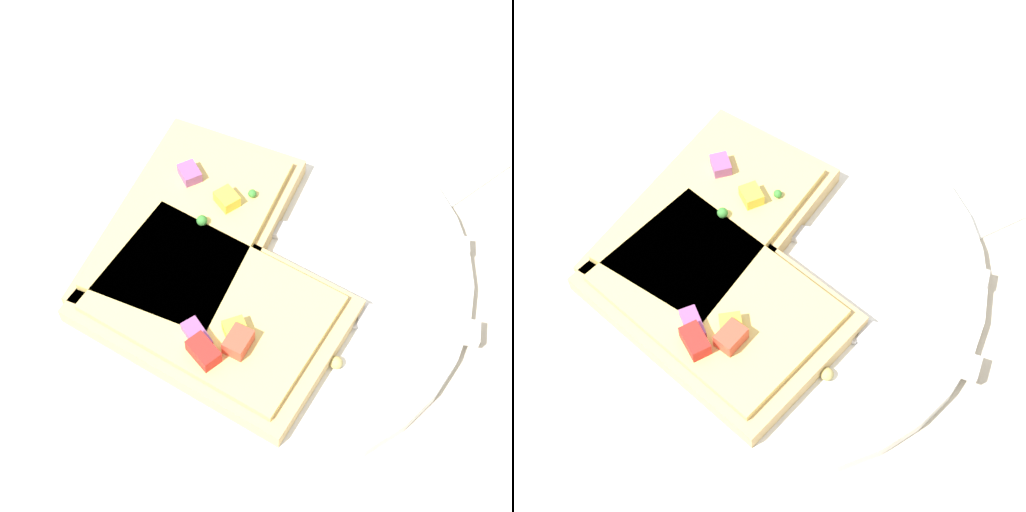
# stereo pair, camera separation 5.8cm
# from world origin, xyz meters

# --- Properties ---
(ground_plane) EXTENTS (4.00, 4.00, 0.00)m
(ground_plane) POSITION_xyz_m (0.00, 0.00, 0.00)
(ground_plane) COLOR #BCB29E
(plate) EXTENTS (0.30, 0.30, 0.01)m
(plate) POSITION_xyz_m (0.00, 0.00, 0.01)
(plate) COLOR white
(plate) RESTS_ON ground
(fork) EXTENTS (0.18, 0.17, 0.01)m
(fork) POSITION_xyz_m (-0.04, -0.01, 0.01)
(fork) COLOR silver
(fork) RESTS_ON plate
(knife) EXTENTS (0.15, 0.17, 0.01)m
(knife) POSITION_xyz_m (-0.02, 0.07, 0.01)
(knife) COLOR silver
(knife) RESTS_ON plate
(pizza_slice_main) EXTENTS (0.20, 0.18, 0.03)m
(pizza_slice_main) POSITION_xyz_m (0.02, -0.05, 0.02)
(pizza_slice_main) COLOR tan
(pizza_slice_main) RESTS_ON plate
(pizza_slice_corner) EXTENTS (0.16, 0.20, 0.03)m
(pizza_slice_corner) POSITION_xyz_m (0.05, 0.02, 0.02)
(pizza_slice_corner) COLOR tan
(pizza_slice_corner) RESTS_ON plate
(crumb_scatter) EXTENTS (0.02, 0.11, 0.01)m
(crumb_scatter) POSITION_xyz_m (0.00, 0.04, 0.02)
(crumb_scatter) COLOR tan
(crumb_scatter) RESTS_ON plate
(napkin) EXTENTS (0.15, 0.09, 0.01)m
(napkin) POSITION_xyz_m (-0.22, 0.00, 0.00)
(napkin) COLOR white
(napkin) RESTS_ON ground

